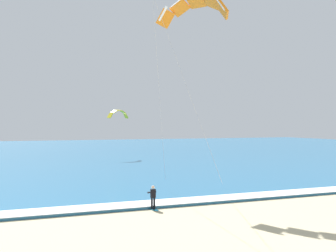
{
  "coord_description": "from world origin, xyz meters",
  "views": [
    {
      "loc": [
        -14.13,
        -10.75,
        5.97
      ],
      "look_at": [
        -2.99,
        18.83,
        5.86
      ],
      "focal_mm": 40.81,
      "sensor_mm": 36.0,
      "label": 1
    }
  ],
  "objects_px": {
    "surfboard": "(153,209)",
    "kite_primary": "(194,8)",
    "kitesurfer": "(153,196)",
    "kite_distant": "(118,113)"
  },
  "relations": [
    {
      "from": "kitesurfer",
      "to": "kite_primary",
      "type": "xyz_separation_m",
      "value": [
        5.03,
        4.02,
        14.93
      ]
    },
    {
      "from": "kite_primary",
      "to": "kitesurfer",
      "type": "bearing_deg",
      "value": -141.35
    },
    {
      "from": "kitesurfer",
      "to": "kite_primary",
      "type": "distance_m",
      "value": 16.26
    },
    {
      "from": "kitesurfer",
      "to": "kite_distant",
      "type": "relative_size",
      "value": 0.41
    },
    {
      "from": "surfboard",
      "to": "kite_primary",
      "type": "height_order",
      "value": "kite_primary"
    },
    {
      "from": "kitesurfer",
      "to": "kite_distant",
      "type": "bearing_deg",
      "value": 80.38
    },
    {
      "from": "surfboard",
      "to": "kite_distant",
      "type": "height_order",
      "value": "kite_distant"
    },
    {
      "from": "kitesurfer",
      "to": "kite_primary",
      "type": "height_order",
      "value": "kite_primary"
    },
    {
      "from": "surfboard",
      "to": "kite_primary",
      "type": "relative_size",
      "value": 0.09
    },
    {
      "from": "surfboard",
      "to": "kite_distant",
      "type": "distance_m",
      "value": 39.8
    }
  ]
}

